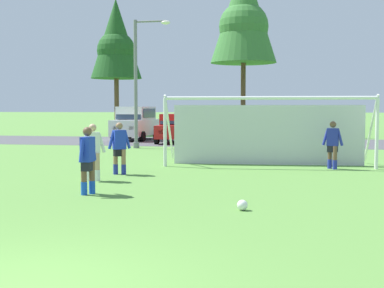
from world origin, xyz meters
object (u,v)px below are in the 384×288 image
parked_car_slot_center_left (240,124)px  parked_car_slot_center (286,127)px  soccer_goal (268,130)px  street_lamp (139,82)px  player_defender_far (119,148)px  soccer_ball (242,205)px  parked_car_slot_left (176,128)px  player_winger_left (93,152)px  player_striker_near (333,145)px  parked_car_slot_far_left (136,123)px  player_midfield_center (88,161)px

parked_car_slot_center_left → parked_car_slot_center: bearing=10.4°
soccer_goal → street_lamp: bearing=135.0°
player_defender_far → parked_car_slot_center: parked_car_slot_center is taller
soccer_goal → player_defender_far: (-4.49, -3.47, -0.47)m
player_defender_far → parked_car_slot_center: size_ratio=0.38×
soccer_ball → parked_car_slot_left: 20.59m
player_winger_left → player_striker_near: bearing=31.0°
parked_car_slot_left → parked_car_slot_center: 6.87m
parked_car_slot_far_left → player_striker_near: bearing=-51.5°
parked_car_slot_far_left → parked_car_slot_left: 3.77m
player_defender_far → parked_car_slot_left: parked_car_slot_left is taller
player_striker_near → player_midfield_center: (-6.27, -6.47, 0.00)m
soccer_goal → player_striker_near: soccer_goal is taller
soccer_ball → parked_car_slot_center_left: (-2.00, 21.52, 1.00)m
player_defender_far → parked_car_slot_far_left: bearing=105.0°
player_winger_left → parked_car_slot_center: 19.26m
player_midfield_center → player_winger_left: bearing=108.3°
soccer_ball → soccer_goal: size_ratio=0.03×
player_midfield_center → street_lamp: size_ratio=0.25×
player_defender_far → parked_car_slot_center: 17.75m
player_midfield_center → parked_car_slot_center: size_ratio=0.38×
soccer_ball → parked_car_slot_left: parked_car_slot_left is taller
parked_car_slot_left → parked_car_slot_center_left: parked_car_slot_center_left is taller
soccer_ball → player_striker_near: player_striker_near is taller
soccer_goal → parked_car_slot_left: (-5.87, 11.26, -0.42)m
parked_car_slot_far_left → player_midfield_center: bearing=-76.4°
soccer_goal → parked_car_slot_left: 12.70m
parked_car_slot_far_left → soccer_ball: bearing=-68.0°
soccer_goal → player_striker_near: (2.23, -0.75, -0.47)m
parked_car_slot_far_left → street_lamp: (2.16, -6.49, 2.31)m
player_striker_near → parked_car_slot_far_left: bearing=128.5°
parked_car_slot_center → player_defender_far: bearing=-106.7°
player_striker_near → parked_car_slot_center_left: parked_car_slot_center_left is taller
player_midfield_center → parked_car_slot_far_left: size_ratio=0.35×
player_striker_near → parked_car_slot_center_left: size_ratio=0.35×
soccer_ball → player_striker_near: 8.15m
player_winger_left → soccer_goal: bearing=46.0°
player_defender_far → parked_car_slot_center_left: size_ratio=0.35×
soccer_ball → parked_car_slot_left: size_ratio=0.05×
soccer_goal → parked_car_slot_center: 13.54m
player_striker_near → parked_car_slot_center: size_ratio=0.38×
soccer_goal → parked_car_slot_center: (0.62, 13.52, -0.42)m
player_winger_left → street_lamp: (-2.05, 11.82, 2.60)m
soccer_goal → parked_car_slot_center_left: soccer_goal is taller
player_midfield_center → parked_car_slot_left: parked_car_slot_left is taller
parked_car_slot_left → player_defender_far: bearing=-84.7°
soccer_ball → parked_car_slot_center: 22.06m
player_winger_left → parked_car_slot_center: size_ratio=0.38×
parked_car_slot_left → street_lamp: 5.18m
player_striker_near → player_winger_left: 8.18m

